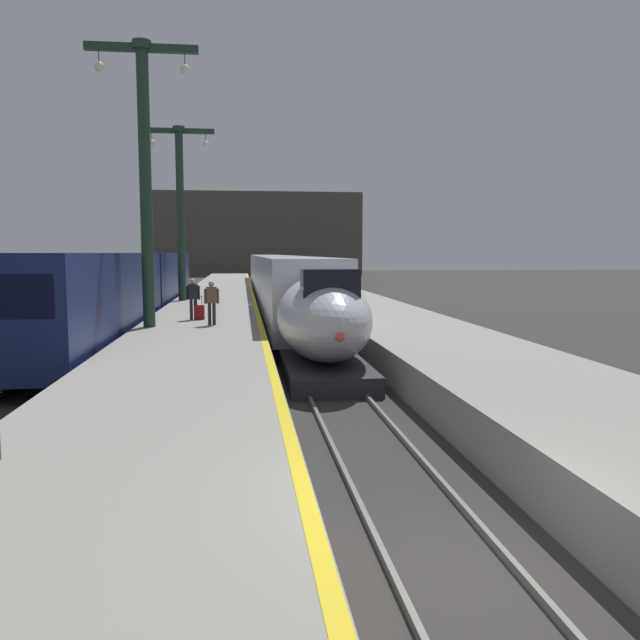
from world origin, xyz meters
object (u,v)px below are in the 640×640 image
passenger_near_edge (193,296)px  highspeed_train_main (278,280)px  regional_train_adjacent (133,285)px  station_column_mid (145,160)px  station_column_far (180,198)px  passenger_mid_platform (212,299)px  rolling_suitcase (200,312)px

passenger_near_edge → highspeed_train_main: bearing=75.1°
regional_train_adjacent → station_column_mid: bearing=-77.5°
regional_train_adjacent → passenger_near_edge: (3.64, -7.44, -0.09)m
station_column_far → passenger_mid_platform: 14.25m
station_column_mid → station_column_far: station_column_mid is taller
passenger_mid_platform → regional_train_adjacent: bearing=115.0°
passenger_mid_platform → rolling_suitcase: bearing=105.6°
station_column_mid → passenger_near_edge: bearing=60.0°
highspeed_train_main → passenger_mid_platform: size_ratio=33.56×
station_column_mid → station_column_far: bearing=90.0°
station_column_mid → station_column_far: 13.48m
station_column_far → rolling_suitcase: (1.69, -11.01, -5.58)m
passenger_mid_platform → passenger_near_edge: bearing=111.4°
station_column_mid → station_column_far: (-0.00, 13.48, -0.22)m
regional_train_adjacent → station_column_mid: 11.34m
highspeed_train_main → station_column_far: station_column_far is taller
highspeed_train_main → rolling_suitcase: (-4.21, -16.81, -0.60)m
passenger_near_edge → station_column_far: bearing=97.4°
station_column_far → rolling_suitcase: size_ratio=10.05×
highspeed_train_main → station_column_mid: (-5.90, -19.27, 5.20)m
station_column_mid → passenger_near_edge: 5.87m
passenger_near_edge → passenger_mid_platform: same height
regional_train_adjacent → rolling_suitcase: 8.45m
highspeed_train_main → passenger_mid_platform: 19.31m
station_column_far → passenger_near_edge: station_column_far is taller
regional_train_adjacent → station_column_far: bearing=58.3°
station_column_far → rolling_suitcase: 12.46m
regional_train_adjacent → rolling_suitcase: (3.89, -7.46, -0.77)m
highspeed_train_main → passenger_mid_platform: (-3.61, -18.97, 0.08)m
highspeed_train_main → station_column_far: bearing=-135.5°
station_column_far → passenger_near_edge: 12.12m
station_column_mid → regional_train_adjacent: bearing=102.5°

